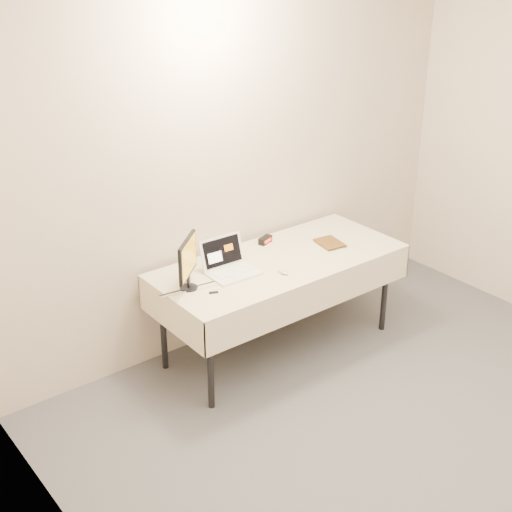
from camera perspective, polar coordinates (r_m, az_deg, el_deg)
ground at (r=4.43m, az=19.79°, el=-18.15°), size 5.00×5.00×0.00m
back_wall at (r=5.22m, az=-1.20°, el=7.50°), size 4.00×0.10×2.70m
table at (r=5.14m, az=1.91°, el=-0.91°), size 1.86×0.81×0.74m
laptop at (r=4.91m, az=-2.18°, el=-0.68°), size 0.34×0.31×0.23m
monitor at (r=4.64m, az=-5.50°, el=-0.32°), size 0.27×0.24×0.35m
book at (r=5.29m, az=5.23°, el=1.85°), size 0.16×0.05×0.22m
alarm_clock at (r=5.36m, az=0.74°, el=1.29°), size 0.13×0.09×0.05m
clicker at (r=4.91m, az=2.19°, el=-1.28°), size 0.06×0.10×0.02m
paper_form at (r=5.38m, az=6.09°, el=0.94°), size 0.21×0.33×0.00m
usb_dongle at (r=4.66m, az=-3.41°, el=-2.93°), size 0.06×0.04×0.01m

